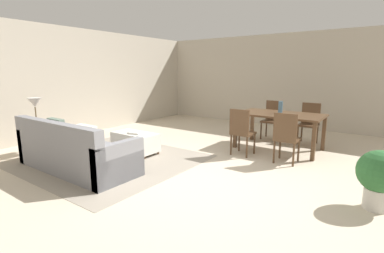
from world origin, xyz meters
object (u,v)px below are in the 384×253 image
at_px(ottoman_table, 135,141).
at_px(vase_centerpiece, 280,107).
at_px(couch, 75,153).
at_px(dining_chair_far_left, 272,117).
at_px(dining_chair_near_left, 241,129).
at_px(dining_table, 280,118).
at_px(book_on_ottoman, 136,133).
at_px(dining_chair_near_right, 286,135).
at_px(dining_chair_far_right, 309,121).
at_px(side_table, 38,131).
at_px(table_lamp, 35,104).
at_px(potted_plant, 379,175).

bearing_deg(ottoman_table, vase_centerpiece, 42.07).
xyz_separation_m(couch, dining_chair_far_left, (1.86, 4.13, 0.23)).
xyz_separation_m(ottoman_table, dining_chair_near_left, (1.80, 1.09, 0.28)).
relative_size(dining_chair_near_left, vase_centerpiece, 3.63).
bearing_deg(dining_table, dining_chair_near_left, -115.63).
bearing_deg(ottoman_table, dining_chair_near_left, 31.08).
height_order(dining_chair_near_left, book_on_ottoman, dining_chair_near_left).
relative_size(dining_chair_near_right, dining_chair_far_right, 1.00).
relative_size(couch, dining_chair_near_right, 2.46).
distance_m(couch, dining_chair_near_right, 3.64).
distance_m(side_table, dining_chair_near_left, 4.01).
distance_m(dining_chair_near_right, dining_chair_far_left, 1.98).
xyz_separation_m(table_lamp, dining_chair_far_left, (3.29, 4.02, -0.49)).
height_order(side_table, potted_plant, potted_plant).
relative_size(dining_chair_near_left, dining_chair_far_right, 1.00).
height_order(ottoman_table, dining_chair_near_left, dining_chair_near_left).
relative_size(dining_chair_far_left, vase_centerpiece, 3.63).
height_order(couch, side_table, couch).
xyz_separation_m(side_table, dining_chair_far_left, (3.29, 4.02, 0.05)).
height_order(dining_table, dining_chair_near_left, dining_chair_near_left).
relative_size(vase_centerpiece, potted_plant, 0.35).
bearing_deg(dining_chair_far_right, dining_chair_near_left, -114.98).
bearing_deg(dining_chair_near_left, ottoman_table, -148.92).
xyz_separation_m(ottoman_table, side_table, (-1.52, -1.17, 0.23)).
xyz_separation_m(dining_table, dining_chair_far_right, (0.40, 0.87, -0.16)).
bearing_deg(side_table, couch, -4.64).
distance_m(couch, table_lamp, 1.60).
bearing_deg(vase_centerpiece, dining_chair_far_right, 64.82).
height_order(ottoman_table, book_on_ottoman, book_on_ottoman).
distance_m(side_table, book_on_ottoman, 1.94).
distance_m(vase_centerpiece, potted_plant, 2.77).
xyz_separation_m(ottoman_table, vase_centerpiece, (2.23, 2.01, 0.65)).
distance_m(dining_chair_near_left, potted_plant, 2.53).
distance_m(couch, dining_table, 4.03).
bearing_deg(dining_chair_far_left, dining_chair_near_left, -88.98).
xyz_separation_m(couch, dining_table, (2.32, 3.27, 0.38)).
bearing_deg(side_table, dining_chair_far_left, 50.72).
height_order(book_on_ottoman, potted_plant, potted_plant).
bearing_deg(ottoman_table, potted_plant, 0.31).
bearing_deg(couch, vase_centerpiece, 54.91).
xyz_separation_m(side_table, book_on_ottoman, (1.58, 1.12, -0.04)).
xyz_separation_m(dining_chair_far_right, vase_centerpiece, (-0.40, -0.85, 0.37)).
bearing_deg(potted_plant, dining_table, 133.50).
relative_size(dining_chair_near_left, potted_plant, 1.27).
bearing_deg(table_lamp, dining_chair_far_right, 44.19).
height_order(dining_chair_near_left, potted_plant, dining_chair_near_left).
height_order(couch, dining_chair_near_left, dining_chair_near_left).
bearing_deg(vase_centerpiece, potted_plant, -46.78).
relative_size(side_table, dining_chair_near_right, 0.65).
bearing_deg(table_lamp, dining_chair_near_left, 34.17).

